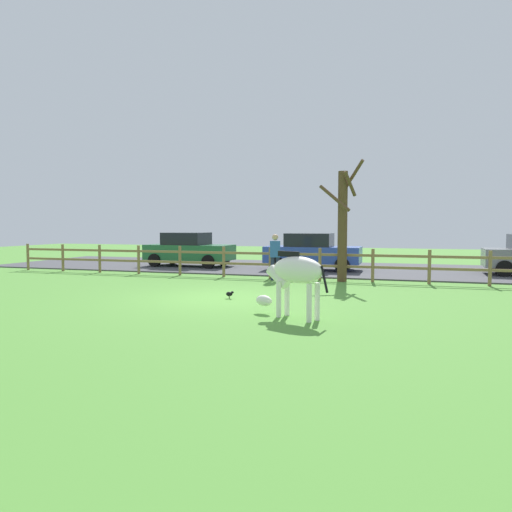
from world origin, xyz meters
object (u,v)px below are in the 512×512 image
visitor_near_fence (275,255)px  bare_tree (343,222)px  zebra (295,275)px  crow_on_grass (230,294)px  parked_car_blue (312,251)px  parked_car_green (189,249)px

visitor_near_fence → bare_tree: bearing=8.5°
zebra → crow_on_grass: zebra is taller
bare_tree → zebra: 7.02m
zebra → visitor_near_fence: bearing=108.7°
zebra → parked_car_blue: bearing=99.0°
zebra → crow_on_grass: bearing=136.9°
zebra → crow_on_grass: 3.20m
zebra → parked_car_blue: parked_car_blue is taller
bare_tree → parked_car_blue: bare_tree is taller
bare_tree → parked_car_green: bare_tree is taller
crow_on_grass → parked_car_blue: size_ratio=0.05×
crow_on_grass → parked_car_green: bearing=121.9°
zebra → bare_tree: bearing=89.2°
zebra → parked_car_green: size_ratio=0.45×
bare_tree → crow_on_grass: (-2.36, -4.82, -1.93)m
parked_car_blue → visitor_near_fence: 3.83m
visitor_near_fence → parked_car_green: bearing=143.5°
parked_car_green → crow_on_grass: bearing=-58.1°
bare_tree → zebra: size_ratio=2.33×
crow_on_grass → visitor_near_fence: 4.54m
parked_car_blue → visitor_near_fence: bearing=-98.9°
bare_tree → zebra: bearing=-90.8°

